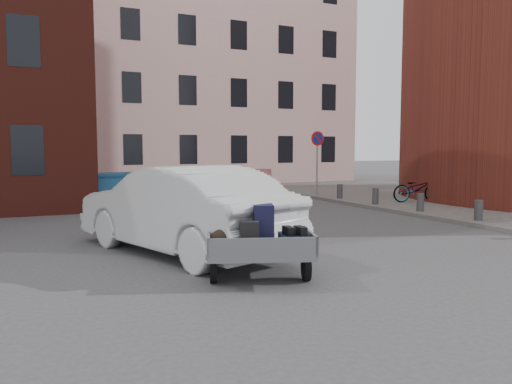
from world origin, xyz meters
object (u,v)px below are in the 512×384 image
silver_car (181,210)px  trailer (259,243)px  dumpster (126,190)px  bicycle (417,189)px

silver_car → trailer: bearing=81.8°
dumpster → silver_car: bearing=-94.2°
dumpster → silver_car: 8.44m
dumpster → bicycle: dumpster is taller
trailer → silver_car: 2.64m
bicycle → trailer: bearing=138.9°
silver_car → bicycle: bearing=-175.0°
silver_car → dumpster: bearing=-111.8°
dumpster → bicycle: 10.42m
trailer → silver_car: silver_car is taller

